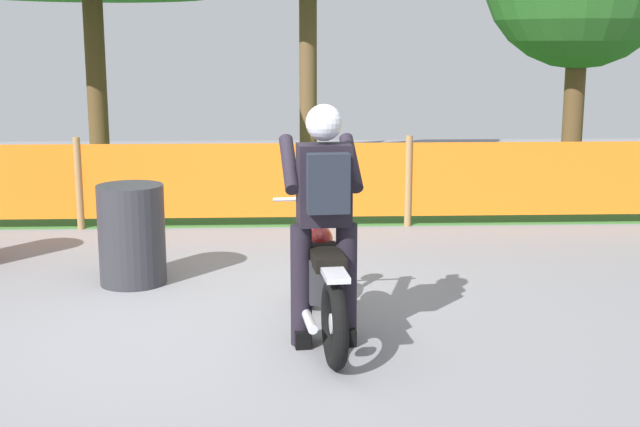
# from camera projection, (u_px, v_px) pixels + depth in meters

# --- Properties ---
(ground) EXTENTS (24.00, 24.00, 0.02)m
(ground) POSITION_uv_depth(u_px,v_px,m) (227.00, 323.00, 6.47)
(ground) COLOR gray
(grass_verge) EXTENTS (24.00, 5.94, 0.01)m
(grass_verge) POSITION_uv_depth(u_px,v_px,m) (254.00, 184.00, 12.65)
(grass_verge) COLOR #427A33
(grass_verge) RESTS_ON ground
(barrier_fence) EXTENTS (11.30, 0.08, 1.05)m
(barrier_fence) POSITION_uv_depth(u_px,v_px,m) (245.00, 181.00, 9.63)
(barrier_fence) COLOR #997547
(barrier_fence) RESTS_ON ground
(motorcycle_lead) EXTENTS (0.57, 1.94, 0.92)m
(motorcycle_lead) POSITION_uv_depth(u_px,v_px,m) (319.00, 275.00, 6.14)
(motorcycle_lead) COLOR black
(motorcycle_lead) RESTS_ON ground
(rider_lead) EXTENTS (0.59, 0.71, 1.69)m
(rider_lead) POSITION_uv_depth(u_px,v_px,m) (324.00, 212.00, 5.83)
(rider_lead) COLOR black
(rider_lead) RESTS_ON ground
(spare_drum) EXTENTS (0.58, 0.58, 0.88)m
(spare_drum) POSITION_uv_depth(u_px,v_px,m) (132.00, 235.00, 7.42)
(spare_drum) COLOR #2D2D33
(spare_drum) RESTS_ON ground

